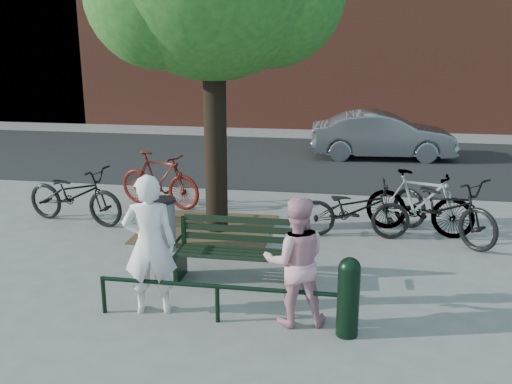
% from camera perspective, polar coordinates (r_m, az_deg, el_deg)
% --- Properties ---
extents(ground, '(90.00, 90.00, 0.00)m').
position_cam_1_polar(ground, '(8.40, -1.97, -8.99)').
color(ground, gray).
rests_on(ground, ground).
extents(dirt_pit, '(2.40, 2.00, 0.02)m').
position_cam_1_polar(dirt_pit, '(10.60, -4.96, -3.69)').
color(dirt_pit, brown).
rests_on(dirt_pit, ground).
extents(road, '(40.00, 7.00, 0.01)m').
position_cam_1_polar(road, '(16.44, 3.84, 3.24)').
color(road, black).
rests_on(road, ground).
extents(park_bench, '(1.74, 0.54, 0.97)m').
position_cam_1_polar(park_bench, '(8.29, -1.89, -5.76)').
color(park_bench, black).
rests_on(park_bench, ground).
extents(guard_railing, '(3.06, 0.06, 0.51)m').
position_cam_1_polar(guard_railing, '(7.17, -3.90, -9.96)').
color(guard_railing, black).
rests_on(guard_railing, ground).
extents(person_left, '(0.75, 0.59, 1.83)m').
position_cam_1_polar(person_left, '(7.35, -10.59, -5.21)').
color(person_left, white).
rests_on(person_left, ground).
extents(person_right, '(0.90, 0.76, 1.63)m').
position_cam_1_polar(person_right, '(7.00, 3.97, -6.94)').
color(person_right, pink).
rests_on(person_right, ground).
extents(bollard, '(0.27, 0.27, 0.99)m').
position_cam_1_polar(bollard, '(6.89, 9.22, -10.06)').
color(bollard, black).
rests_on(bollard, ground).
extents(litter_bin, '(0.43, 0.43, 0.87)m').
position_cam_1_polar(litter_bin, '(9.62, -9.21, -3.12)').
color(litter_bin, gray).
rests_on(litter_bin, ground).
extents(bicycle_a, '(2.20, 1.15, 1.10)m').
position_cam_1_polar(bicycle_a, '(11.33, -17.67, -0.26)').
color(bicycle_a, black).
rests_on(bicycle_a, ground).
extents(bicycle_b, '(2.00, 1.07, 1.15)m').
position_cam_1_polar(bicycle_b, '(11.98, -9.65, 1.23)').
color(bicycle_b, '#4F100B').
rests_on(bicycle_b, ground).
extents(bicycle_c, '(1.99, 0.79, 1.03)m').
position_cam_1_polar(bicycle_c, '(10.15, 9.72, -1.74)').
color(bicycle_c, black).
rests_on(bicycle_c, ground).
extents(bicycle_d, '(2.00, 1.10, 1.16)m').
position_cam_1_polar(bicycle_d, '(10.59, 16.02, -1.03)').
color(bicycle_d, gray).
rests_on(bicycle_d, ground).
extents(bicycle_e, '(2.08, 2.13, 1.16)m').
position_cam_1_polar(bicycle_e, '(10.45, 18.21, -1.42)').
color(bicycle_e, black).
rests_on(bicycle_e, ground).
extents(parked_car, '(4.15, 1.68, 1.34)m').
position_cam_1_polar(parked_car, '(16.92, 12.52, 5.54)').
color(parked_car, slate).
rests_on(parked_car, ground).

